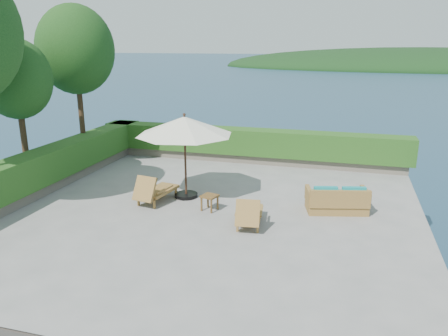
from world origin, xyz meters
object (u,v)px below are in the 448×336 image
(lounge_right, at_px, (249,213))
(lounge_left, at_px, (155,190))
(side_table, at_px, (210,198))
(patio_umbrella, at_px, (185,127))
(wicker_loveseat, at_px, (337,201))

(lounge_right, bearing_deg, lounge_left, 155.84)
(lounge_left, bearing_deg, side_table, 4.28)
(patio_umbrella, distance_m, side_table, 2.31)
(side_table, bearing_deg, patio_umbrella, 140.20)
(side_table, bearing_deg, lounge_right, -29.96)
(patio_umbrella, height_order, lounge_right, patio_umbrella)
(lounge_left, xyz_separation_m, side_table, (1.79, -0.17, -0.01))
(side_table, xyz_separation_m, wicker_loveseat, (3.53, 0.87, -0.05))
(patio_umbrella, distance_m, lounge_right, 3.46)
(lounge_right, xyz_separation_m, wicker_loveseat, (2.19, 1.64, -0.04))
(lounge_left, distance_m, wicker_loveseat, 5.37)
(lounge_right, bearing_deg, wicker_loveseat, 29.32)
(patio_umbrella, height_order, side_table, patio_umbrella)
(patio_umbrella, relative_size, wicker_loveseat, 1.88)
(lounge_right, bearing_deg, patio_umbrella, 137.98)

